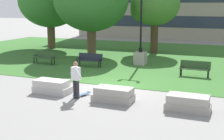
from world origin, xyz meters
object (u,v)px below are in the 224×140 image
(skateboard, at_px, (82,95))
(person_skateboarder, at_px, (76,78))
(park_bench_near_left, at_px, (90,59))
(concrete_block_center, at_px, (52,87))
(concrete_block_left, at_px, (113,95))
(park_bench_far_left, at_px, (45,57))
(concrete_block_right, at_px, (188,103))
(park_bench_near_right, at_px, (195,67))
(lamp_post_left, at_px, (140,50))

(skateboard, bearing_deg, person_skateboarder, -106.55)
(park_bench_near_left, bearing_deg, concrete_block_center, -79.81)
(concrete_block_left, bearing_deg, park_bench_far_left, 140.89)
(concrete_block_right, height_order, person_skateboarder, person_skateboarder)
(skateboard, relative_size, park_bench_near_right, 0.57)
(concrete_block_left, xyz_separation_m, skateboard, (-1.67, 0.15, -0.22))
(person_skateboarder, relative_size, park_bench_near_right, 0.94)
(lamp_post_left, bearing_deg, skateboard, -91.43)
(park_bench_near_left, height_order, park_bench_far_left, same)
(person_skateboarder, distance_m, park_bench_near_right, 8.03)
(park_bench_near_left, relative_size, park_bench_far_left, 0.98)
(skateboard, xyz_separation_m, lamp_post_left, (0.22, 8.68, 0.99))
(concrete_block_left, bearing_deg, park_bench_near_left, 123.51)
(lamp_post_left, bearing_deg, concrete_block_center, -102.08)
(park_bench_far_left, bearing_deg, concrete_block_left, -39.11)
(park_bench_near_right, relative_size, lamp_post_left, 0.35)
(concrete_block_left, xyz_separation_m, park_bench_near_left, (-4.50, 6.80, 0.23))
(concrete_block_left, height_order, person_skateboarder, person_skateboarder)
(concrete_block_center, relative_size, park_bench_near_left, 1.00)
(concrete_block_center, relative_size, park_bench_near_right, 0.99)
(concrete_block_left, relative_size, park_bench_near_right, 0.99)
(concrete_block_center, bearing_deg, park_bench_near_left, 100.19)
(park_bench_near_left, distance_m, lamp_post_left, 3.70)
(concrete_block_right, distance_m, lamp_post_left, 10.04)
(concrete_block_right, bearing_deg, park_bench_near_left, 138.80)
(concrete_block_right, xyz_separation_m, park_bench_near_right, (-0.59, 6.48, 0.23))
(concrete_block_center, relative_size, person_skateboarder, 1.05)
(concrete_block_left, distance_m, skateboard, 1.69)
(concrete_block_right, xyz_separation_m, skateboard, (-4.93, 0.15, -0.22))
(skateboard, relative_size, lamp_post_left, 0.20)
(person_skateboarder, distance_m, park_bench_far_left, 9.11)
(park_bench_near_right, bearing_deg, lamp_post_left, 150.40)
(person_skateboarder, bearing_deg, lamp_post_left, 87.98)
(park_bench_near_right, height_order, lamp_post_left, lamp_post_left)
(concrete_block_left, relative_size, lamp_post_left, 0.34)
(park_bench_far_left, bearing_deg, lamp_post_left, 19.90)
(concrete_block_right, distance_m, park_bench_near_left, 10.31)
(skateboard, distance_m, park_bench_far_left, 8.93)
(person_skateboarder, xyz_separation_m, skateboard, (0.10, 0.34, -0.88))
(park_bench_near_left, bearing_deg, person_skateboarder, -68.67)
(person_skateboarder, height_order, lamp_post_left, lamp_post_left)
(park_bench_near_right, bearing_deg, concrete_block_left, -112.38)
(concrete_block_left, distance_m, park_bench_near_left, 8.16)
(concrete_block_left, bearing_deg, park_bench_near_right, 67.62)
(person_skateboarder, relative_size, park_bench_near_left, 0.95)
(concrete_block_center, bearing_deg, park_bench_near_right, 46.59)
(skateboard, height_order, lamp_post_left, lamp_post_left)
(concrete_block_right, bearing_deg, person_skateboarder, -177.80)
(skateboard, distance_m, park_bench_near_right, 7.69)
(concrete_block_right, relative_size, person_skateboarder, 1.05)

